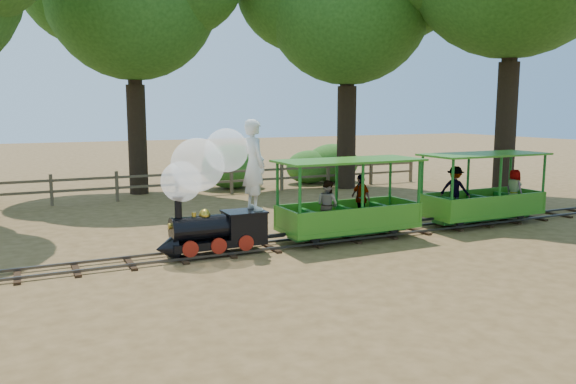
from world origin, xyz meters
name	(u,v)px	position (x,y,z in m)	size (l,w,h in m)	color
ground	(311,244)	(0.00, 0.00, 0.00)	(90.00, 90.00, 0.00)	#9A7142
track	(311,241)	(0.00, 0.00, 0.07)	(22.00, 1.00, 0.10)	#3F3D3A
locomotive	(213,181)	(-2.25, 0.07, 1.56)	(2.41, 1.09, 2.86)	black
carriage_front	(347,208)	(0.95, -0.02, 0.75)	(3.42, 1.40, 1.78)	#37841C
carriage_rear	(480,195)	(5.07, 0.04, 0.77)	(3.42, 1.40, 1.78)	#37841C
fence	(205,179)	(0.00, 8.00, 0.58)	(18.10, 0.10, 1.00)	brown
shrub_mid_w	(233,166)	(1.54, 9.30, 0.85)	(2.45, 1.89, 1.70)	#2D6B1E
shrub_mid_e	(309,167)	(4.84, 9.30, 0.68)	(1.97, 1.51, 1.36)	#2D6B1E
shrub_east	(332,163)	(5.93, 9.30, 0.80)	(2.31, 1.78, 1.60)	#2D6B1E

